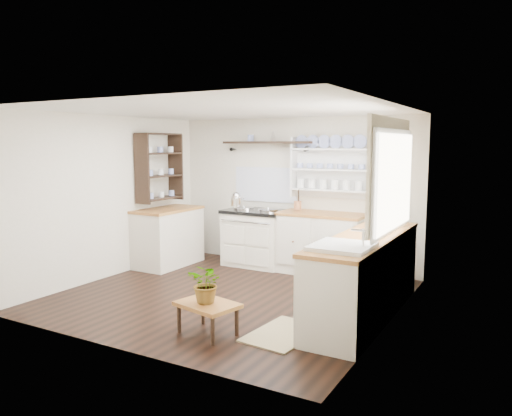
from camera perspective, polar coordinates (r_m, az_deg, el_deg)
name	(u,v)px	position (r m, az deg, el deg)	size (l,w,h in m)	color
floor	(229,296)	(6.38, -3.08, -9.96)	(4.00, 3.80, 0.01)	black
wall_back	(294,192)	(7.80, 4.34, 1.82)	(4.00, 0.02, 2.30)	beige
wall_right	(392,216)	(5.35, 15.26, -0.93)	(0.02, 3.80, 2.30)	beige
wall_left	(110,197)	(7.40, -16.35, 1.25)	(0.02, 3.80, 2.30)	beige
ceiling	(228,110)	(6.11, -3.23, 11.12)	(4.00, 3.80, 0.01)	white
window	(392,175)	(5.47, 15.27, 3.61)	(0.08, 1.55, 1.22)	white
aga_cooker	(256,237)	(7.83, -0.01, -3.34)	(0.98, 0.68, 0.91)	white
back_cabinets	(322,243)	(7.39, 7.54, -3.93)	(1.27, 0.63, 0.90)	beige
right_cabinets	(365,275)	(5.66, 12.30, -7.53)	(0.62, 2.43, 0.90)	beige
belfast_sink	(342,259)	(4.88, 9.82, -5.72)	(0.55, 0.60, 0.45)	white
left_cabinets	(168,236)	(7.95, -10.02, -3.19)	(0.62, 1.13, 0.90)	beige
plate_rack	(333,167)	(7.49, 8.79, 4.64)	(1.20, 0.22, 0.90)	white
high_shelf	(268,143)	(7.83, 1.34, 7.42)	(1.50, 0.29, 0.16)	black
left_shelving	(159,166)	(7.92, -10.98, 4.69)	(0.28, 0.80, 1.05)	black
kettle	(237,199)	(7.78, -2.24, 0.99)	(0.18, 0.18, 0.21)	silver
utensil_crock	(298,205)	(7.55, 4.78, 0.30)	(0.11, 0.11, 0.13)	#9D5F39
center_table	(207,307)	(5.09, -5.57, -11.20)	(0.67, 0.55, 0.32)	brown
potted_plant	(207,283)	(5.02, -5.60, -8.55)	(0.36, 0.31, 0.40)	#3F7233
floor_rug	(283,333)	(5.16, 3.12, -14.12)	(0.55, 0.85, 0.02)	olive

